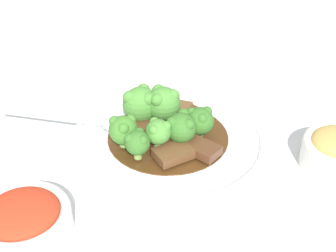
{
  "coord_description": "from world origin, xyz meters",
  "views": [
    {
      "loc": [
        -0.56,
        -0.12,
        0.42
      ],
      "look_at": [
        0.0,
        0.0,
        0.03
      ],
      "focal_mm": 50.0,
      "sensor_mm": 36.0,
      "label": 1
    }
  ],
  "objects_px": {
    "beef_strip_4": "(153,133)",
    "broccoli_floret_4": "(158,132)",
    "main_plate": "(168,139)",
    "broccoli_floret_0": "(137,142)",
    "side_bowl_kimchi": "(23,220)",
    "broccoli_floret_5": "(123,130)",
    "serving_spoon": "(107,123)",
    "broccoli_floret_2": "(200,121)",
    "sauce_dish": "(134,76)",
    "broccoli_floret_1": "(163,103)",
    "broccoli_floret_6": "(181,127)",
    "beef_strip_0": "(174,108)",
    "beef_strip_1": "(191,117)",
    "beef_strip_2": "(173,153)",
    "broccoli_floret_3": "(141,103)",
    "beef_strip_3": "(199,148)"
  },
  "relations": [
    {
      "from": "beef_strip_4",
      "to": "beef_strip_1",
      "type": "bearing_deg",
      "value": -41.1
    },
    {
      "from": "sauce_dish",
      "to": "main_plate",
      "type": "bearing_deg",
      "value": -150.89
    },
    {
      "from": "beef_strip_3",
      "to": "broccoli_floret_2",
      "type": "distance_m",
      "value": 0.05
    },
    {
      "from": "serving_spoon",
      "to": "broccoli_floret_5",
      "type": "bearing_deg",
      "value": -136.44
    },
    {
      "from": "beef_strip_3",
      "to": "broccoli_floret_6",
      "type": "xyz_separation_m",
      "value": [
        0.01,
        0.03,
        0.02
      ]
    },
    {
      "from": "broccoli_floret_4",
      "to": "serving_spoon",
      "type": "distance_m",
      "value": 0.1
    },
    {
      "from": "broccoli_floret_0",
      "to": "side_bowl_kimchi",
      "type": "xyz_separation_m",
      "value": [
        -0.15,
        0.1,
        -0.02
      ]
    },
    {
      "from": "broccoli_floret_2",
      "to": "broccoli_floret_4",
      "type": "distance_m",
      "value": 0.07
    },
    {
      "from": "broccoli_floret_2",
      "to": "broccoli_floret_6",
      "type": "height_order",
      "value": "broccoli_floret_6"
    },
    {
      "from": "beef_strip_1",
      "to": "beef_strip_0",
      "type": "bearing_deg",
      "value": 54.53
    },
    {
      "from": "sauce_dish",
      "to": "beef_strip_1",
      "type": "bearing_deg",
      "value": -137.83
    },
    {
      "from": "broccoli_floret_4",
      "to": "broccoli_floret_5",
      "type": "height_order",
      "value": "same"
    },
    {
      "from": "broccoli_floret_5",
      "to": "serving_spoon",
      "type": "bearing_deg",
      "value": 43.56
    },
    {
      "from": "main_plate",
      "to": "broccoli_floret_5",
      "type": "bearing_deg",
      "value": 126.03
    },
    {
      "from": "broccoli_floret_5",
      "to": "serving_spoon",
      "type": "relative_size",
      "value": 0.21
    },
    {
      "from": "broccoli_floret_1",
      "to": "side_bowl_kimchi",
      "type": "height_order",
      "value": "broccoli_floret_1"
    },
    {
      "from": "main_plate",
      "to": "broccoli_floret_2",
      "type": "xyz_separation_m",
      "value": [
        0.01,
        -0.05,
        0.03
      ]
    },
    {
      "from": "broccoli_floret_0",
      "to": "broccoli_floret_4",
      "type": "height_order",
      "value": "broccoli_floret_4"
    },
    {
      "from": "broccoli_floret_0",
      "to": "broccoli_floret_1",
      "type": "height_order",
      "value": "broccoli_floret_1"
    },
    {
      "from": "main_plate",
      "to": "sauce_dish",
      "type": "bearing_deg",
      "value": 29.11
    },
    {
      "from": "beef_strip_1",
      "to": "broccoli_floret_0",
      "type": "distance_m",
      "value": 0.12
    },
    {
      "from": "main_plate",
      "to": "broccoli_floret_0",
      "type": "relative_size",
      "value": 6.7
    },
    {
      "from": "beef_strip_2",
      "to": "broccoli_floret_6",
      "type": "distance_m",
      "value": 0.04
    },
    {
      "from": "broccoli_floret_3",
      "to": "serving_spoon",
      "type": "height_order",
      "value": "broccoli_floret_3"
    },
    {
      "from": "beef_strip_1",
      "to": "broccoli_floret_6",
      "type": "distance_m",
      "value": 0.07
    },
    {
      "from": "beef_strip_1",
      "to": "side_bowl_kimchi",
      "type": "distance_m",
      "value": 0.3
    },
    {
      "from": "beef_strip_0",
      "to": "serving_spoon",
      "type": "relative_size",
      "value": 0.21
    },
    {
      "from": "broccoli_floret_0",
      "to": "beef_strip_4",
      "type": "bearing_deg",
      "value": -8.42
    },
    {
      "from": "broccoli_floret_1",
      "to": "broccoli_floret_6",
      "type": "relative_size",
      "value": 1.19
    },
    {
      "from": "beef_strip_4",
      "to": "broccoli_floret_2",
      "type": "height_order",
      "value": "broccoli_floret_2"
    },
    {
      "from": "beef_strip_0",
      "to": "serving_spoon",
      "type": "xyz_separation_m",
      "value": [
        -0.06,
        0.09,
        0.0
      ]
    },
    {
      "from": "broccoli_floret_0",
      "to": "broccoli_floret_2",
      "type": "xyz_separation_m",
      "value": [
        0.07,
        -0.07,
        -0.0
      ]
    },
    {
      "from": "beef_strip_4",
      "to": "broccoli_floret_4",
      "type": "distance_m",
      "value": 0.04
    },
    {
      "from": "beef_strip_3",
      "to": "sauce_dish",
      "type": "distance_m",
      "value": 0.27
    },
    {
      "from": "broccoli_floret_6",
      "to": "sauce_dish",
      "type": "height_order",
      "value": "broccoli_floret_6"
    },
    {
      "from": "broccoli_floret_3",
      "to": "broccoli_floret_5",
      "type": "distance_m",
      "value": 0.07
    },
    {
      "from": "broccoli_floret_6",
      "to": "sauce_dish",
      "type": "distance_m",
      "value": 0.25
    },
    {
      "from": "beef_strip_4",
      "to": "side_bowl_kimchi",
      "type": "relative_size",
      "value": 0.74
    },
    {
      "from": "beef_strip_4",
      "to": "beef_strip_2",
      "type": "bearing_deg",
      "value": -136.69
    },
    {
      "from": "main_plate",
      "to": "sauce_dish",
      "type": "height_order",
      "value": "main_plate"
    },
    {
      "from": "main_plate",
      "to": "broccoli_floret_1",
      "type": "relative_size",
      "value": 5.0
    },
    {
      "from": "beef_strip_1",
      "to": "broccoli_floret_3",
      "type": "bearing_deg",
      "value": 101.2
    },
    {
      "from": "beef_strip_3",
      "to": "broccoli_floret_3",
      "type": "distance_m",
      "value": 0.12
    },
    {
      "from": "beef_strip_2",
      "to": "beef_strip_4",
      "type": "height_order",
      "value": "same"
    },
    {
      "from": "broccoli_floret_6",
      "to": "main_plate",
      "type": "bearing_deg",
      "value": 52.3
    },
    {
      "from": "broccoli_floret_5",
      "to": "sauce_dish",
      "type": "bearing_deg",
      "value": 12.33
    },
    {
      "from": "broccoli_floret_0",
      "to": "side_bowl_kimchi",
      "type": "bearing_deg",
      "value": 146.44
    },
    {
      "from": "beef_strip_1",
      "to": "serving_spoon",
      "type": "bearing_deg",
      "value": 109.78
    },
    {
      "from": "broccoli_floret_4",
      "to": "serving_spoon",
      "type": "xyz_separation_m",
      "value": [
        0.04,
        0.09,
        -0.02
      ]
    },
    {
      "from": "beef_strip_4",
      "to": "broccoli_floret_2",
      "type": "relative_size",
      "value": 1.9
    }
  ]
}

